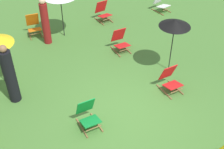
# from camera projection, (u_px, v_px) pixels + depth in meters

# --- Properties ---
(ground_plane) EXTENTS (40.00, 40.00, 0.00)m
(ground_plane) POSITION_uv_depth(u_px,v_px,m) (128.00, 113.00, 8.66)
(ground_plane) COLOR #477A33
(deckchair_0) EXTENTS (0.53, 0.80, 0.83)m
(deckchair_0) POSITION_uv_depth(u_px,v_px,m) (120.00, 41.00, 10.94)
(deckchair_0) COLOR olive
(deckchair_0) RESTS_ON ground
(deckchair_1) EXTENTS (0.66, 0.86, 0.83)m
(deckchair_1) POSITION_uv_depth(u_px,v_px,m) (161.00, 3.00, 13.39)
(deckchair_1) COLOR olive
(deckchair_1) RESTS_ON ground
(deckchair_2) EXTENTS (0.60, 0.83, 0.83)m
(deckchair_2) POSITION_uv_depth(u_px,v_px,m) (103.00, 12.00, 12.71)
(deckchair_2) COLOR olive
(deckchair_2) RESTS_ON ground
(deckchair_8) EXTENTS (0.56, 0.81, 0.83)m
(deckchair_8) POSITION_uv_depth(u_px,v_px,m) (170.00, 80.00, 9.23)
(deckchair_8) COLOR olive
(deckchair_8) RESTS_ON ground
(deckchair_9) EXTENTS (0.49, 0.77, 0.83)m
(deckchair_9) POSITION_uv_depth(u_px,v_px,m) (34.00, 25.00, 11.82)
(deckchair_9) COLOR olive
(deckchair_9) RESTS_ON ground
(deckchair_10) EXTENTS (0.55, 0.80, 0.83)m
(deckchair_10) POSITION_uv_depth(u_px,v_px,m) (88.00, 115.00, 8.09)
(deckchair_10) COLOR olive
(deckchair_10) RESTS_ON ground
(umbrella_0) EXTENTS (0.97, 0.97, 1.87)m
(umbrella_0) POSITION_uv_depth(u_px,v_px,m) (175.00, 23.00, 9.16)
(umbrella_0) COLOR black
(umbrella_0) RESTS_ON ground
(person_0) EXTENTS (0.35, 0.35, 1.79)m
(person_0) POSITION_uv_depth(u_px,v_px,m) (45.00, 22.00, 11.03)
(person_0) COLOR maroon
(person_0) RESTS_ON ground
(person_1) EXTENTS (0.43, 0.43, 1.89)m
(person_1) POSITION_uv_depth(u_px,v_px,m) (10.00, 76.00, 8.55)
(person_1) COLOR black
(person_1) RESTS_ON ground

